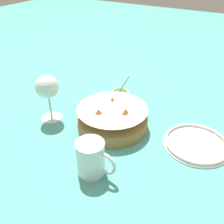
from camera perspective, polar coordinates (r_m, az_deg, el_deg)
The scene contains 6 objects.
ground_plane at distance 0.84m, azimuth -1.40°, elevation -2.75°, with size 4.00×4.00×0.00m, color teal.
food_basket at distance 0.81m, azimuth -0.01°, elevation -1.56°, with size 0.23×0.23×0.09m.
sauce_cup at distance 0.97m, azimuth 1.86°, elevation 3.84°, with size 0.07×0.07×0.12m.
wine_glass at distance 0.84m, azimuth -14.59°, elevation 5.29°, with size 0.08×0.08×0.16m.
beer_mug at distance 0.65m, azimuth -4.74°, elevation -10.70°, with size 0.11×0.07×0.10m.
side_plate at distance 0.80m, azimuth 18.70°, elevation -6.78°, with size 0.20×0.20×0.01m.
Camera 1 is at (0.36, -0.58, 0.50)m, focal length 40.00 mm.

